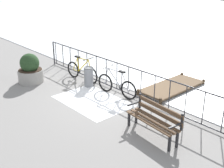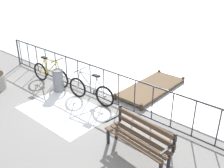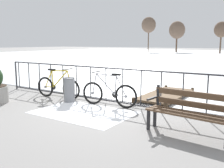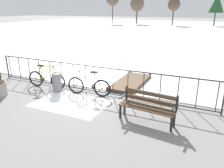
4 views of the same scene
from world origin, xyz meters
The scene contains 12 objects.
ground_plane centered at (0.00, 0.00, 0.00)m, with size 160.00×160.00×0.00m, color gray.
frozen_pond centered at (0.00, 28.40, 0.01)m, with size 80.00×56.00×0.03m, color white.
snow_patch centered at (-0.18, -1.20, 0.00)m, with size 2.50×1.67×0.01m, color white.
railing_fence centered at (0.00, 0.00, 0.56)m, with size 9.06×0.06×1.07m.
bicycle_near_railing centered at (0.01, -0.29, 0.37)m, with size 1.71×0.52×0.97m.
bicycle_second centered at (-1.97, -0.30, 0.37)m, with size 1.71×0.52×0.97m.
park_bench centered at (2.56, -1.30, 0.51)m, with size 1.64×0.64×0.89m.
trash_bin centered at (-1.32, -0.47, 0.37)m, with size 0.35×0.35×0.73m.
wooden_dock centered at (0.97, 1.58, 0.12)m, with size 1.10×2.66×0.20m.
tree_far_west centered at (3.31, 39.98, 4.04)m, with size 2.74×2.74×5.72m.
tree_centre centered at (-4.22, 39.11, 3.89)m, with size 2.33×2.33×5.20m.
tree_east_mid centered at (-12.00, 40.02, 4.06)m, with size 2.89×2.89×5.67m.
Camera 4 is at (4.04, -6.89, 3.07)m, focal length 35.33 mm.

